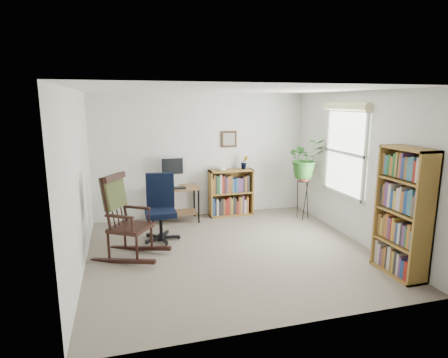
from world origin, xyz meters
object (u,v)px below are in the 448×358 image
object	(u,v)px
desk	(174,204)
rocking_chair	(130,216)
office_chair	(160,208)
low_bookshelf	(231,192)
tall_bookshelf	(403,213)

from	to	relation	value
desk	rocking_chair	distance (m)	1.75
office_chair	low_bookshelf	bearing A→B (deg)	42.45
rocking_chair	low_bookshelf	world-z (taller)	rocking_chair
office_chair	low_bookshelf	xyz separation A→B (m)	(1.50, 1.04, -0.09)
low_bookshelf	tall_bookshelf	world-z (taller)	tall_bookshelf
rocking_chair	tall_bookshelf	bearing A→B (deg)	-81.28
desk	tall_bookshelf	distance (m)	3.95
desk	rocking_chair	size ratio (longest dim) A/B	0.74
office_chair	rocking_chair	xyz separation A→B (m)	(-0.49, -0.58, 0.07)
rocking_chair	tall_bookshelf	world-z (taller)	tall_bookshelf
desk	office_chair	world-z (taller)	office_chair
office_chair	low_bookshelf	distance (m)	1.83
desk	tall_bookshelf	world-z (taller)	tall_bookshelf
office_chair	tall_bookshelf	xyz separation A→B (m)	(2.89, -2.07, 0.29)
tall_bookshelf	low_bookshelf	bearing A→B (deg)	113.97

